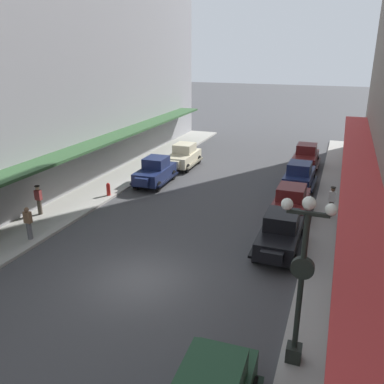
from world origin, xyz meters
The scene contains 14 objects.
ground_plane centered at (0.00, 0.00, 0.00)m, with size 200.00×200.00×0.00m, color #424244.
sidewalk_right centered at (7.50, 0.00, 0.07)m, with size 3.00×60.00×0.15m, color #A8A59E.
parked_car_0 centered at (4.67, 13.98, 0.94)m, with size 2.22×4.29×1.84m.
parked_car_1 centered at (-4.78, 11.51, 0.94)m, with size 2.25×4.30×1.84m.
parked_car_2 centered at (-4.50, 16.17, 0.94)m, with size 2.20×4.28×1.84m.
parked_car_4 centered at (4.57, 19.35, 0.94)m, with size 2.17×4.27×1.84m.
parked_car_5 centered at (4.80, 8.88, 0.94)m, with size 2.18×4.28×1.84m.
parked_car_6 centered at (4.88, 4.43, 0.94)m, with size 2.15×4.26×1.84m.
lamp_post_with_clock centered at (6.40, -2.58, 2.99)m, with size 1.42×0.44×5.16m.
fire_hydrant centered at (-6.35, 7.97, 0.56)m, with size 0.24×0.24×0.82m.
pedestrian_0 centered at (-6.61, 1.24, 0.99)m, with size 0.36×0.24×1.64m.
pedestrian_1 centered at (6.91, 9.37, 1.01)m, with size 0.36×0.28×1.67m.
pedestrian_2 centered at (7.50, 12.27, 1.01)m, with size 0.36×0.28×1.67m.
pedestrian_3 centered at (-8.28, 3.95, 1.01)m, with size 0.36×0.28×1.67m.
Camera 1 is at (6.95, -12.66, 8.84)m, focal length 37.81 mm.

